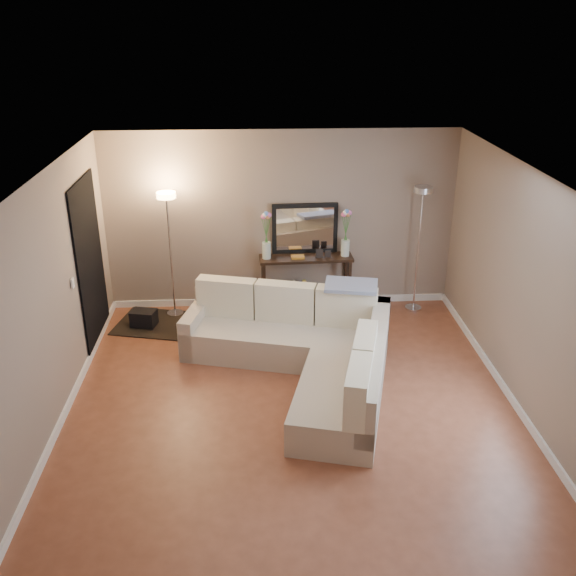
{
  "coord_description": "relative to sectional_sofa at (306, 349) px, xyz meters",
  "views": [
    {
      "loc": [
        -0.37,
        -6.05,
        4.09
      ],
      "look_at": [
        0.0,
        0.8,
        1.1
      ],
      "focal_mm": 40.0,
      "sensor_mm": 36.0,
      "label": 1
    }
  ],
  "objects": [
    {
      "name": "sectional_sofa",
      "position": [
        0.0,
        0.0,
        0.0
      ],
      "size": [
        2.69,
        3.01,
        0.9
      ],
      "color": "#BFB09B",
      "rests_on": "floor"
    },
    {
      "name": "wall_left",
      "position": [
        -2.73,
        -0.71,
        0.97
      ],
      "size": [
        0.02,
        5.5,
        2.6
      ],
      "primitive_type": "cube",
      "color": "gray",
      "rests_on": "ground"
    },
    {
      "name": "wall_right",
      "position": [
        2.29,
        -0.71,
        0.97
      ],
      "size": [
        0.02,
        5.5,
        2.6
      ],
      "primitive_type": "cube",
      "color": "gray",
      "rests_on": "ground"
    },
    {
      "name": "baseboard_right",
      "position": [
        2.27,
        -0.71,
        -0.28
      ],
      "size": [
        0.03,
        5.5,
        0.1
      ],
      "primitive_type": "cube",
      "color": "white",
      "rests_on": "ground"
    },
    {
      "name": "leaning_mirror",
      "position": [
        0.13,
        2.0,
        0.86
      ],
      "size": [
        0.95,
        0.08,
        0.74
      ],
      "color": "black",
      "rests_on": "console_table"
    },
    {
      "name": "black_bag",
      "position": [
        -2.17,
        1.38,
        -0.2
      ],
      "size": [
        0.38,
        0.31,
        0.22
      ],
      "primitive_type": "cube",
      "rotation": [
        0.0,
        0.0,
        -0.23
      ],
      "color": "black",
      "rests_on": "charcoal_rug"
    },
    {
      "name": "baseboard_back",
      "position": [
        -0.22,
        2.03,
        -0.28
      ],
      "size": [
        5.0,
        0.03,
        0.1
      ],
      "primitive_type": "cube",
      "color": "white",
      "rests_on": "ground"
    },
    {
      "name": "table_decor",
      "position": [
        0.14,
        1.79,
        0.52
      ],
      "size": [
        0.57,
        0.13,
        0.13
      ],
      "color": "#C37D22",
      "rests_on": "console_table"
    },
    {
      "name": "wall_back",
      "position": [
        -0.22,
        2.05,
        0.97
      ],
      "size": [
        5.0,
        0.02,
        2.6
      ],
      "primitive_type": "cube",
      "color": "gray",
      "rests_on": "ground"
    },
    {
      "name": "doorway",
      "position": [
        -2.7,
        0.99,
        0.77
      ],
      "size": [
        0.02,
        1.2,
        2.2
      ],
      "primitive_type": "cube",
      "color": "black",
      "rests_on": "ground"
    },
    {
      "name": "floor_lamp_lit",
      "position": [
        -1.78,
        1.74,
        0.96
      ],
      "size": [
        0.31,
        0.31,
        1.83
      ],
      "color": "silver",
      "rests_on": "floor"
    },
    {
      "name": "baseboard_left",
      "position": [
        -2.7,
        -0.71,
        -0.28
      ],
      "size": [
        0.03,
        5.5,
        0.1
      ],
      "primitive_type": "cube",
      "color": "white",
      "rests_on": "ground"
    },
    {
      "name": "wall_front",
      "position": [
        -0.22,
        -3.47,
        0.97
      ],
      "size": [
        5.0,
        0.02,
        2.6
      ],
      "primitive_type": "cube",
      "color": "gray",
      "rests_on": "ground"
    },
    {
      "name": "charcoal_rug",
      "position": [
        -1.95,
        1.43,
        -0.33
      ],
      "size": [
        1.36,
        1.14,
        0.02
      ],
      "primitive_type": "cube",
      "rotation": [
        0.0,
        0.0,
        -0.23
      ],
      "color": "black",
      "rests_on": "floor"
    },
    {
      "name": "switch_plate",
      "position": [
        -2.7,
        0.14,
        0.87
      ],
      "size": [
        0.02,
        0.08,
        0.12
      ],
      "primitive_type": "cube",
      "color": "white",
      "rests_on": "ground"
    },
    {
      "name": "flower_vase_right",
      "position": [
        0.7,
        1.85,
        0.78
      ],
      "size": [
        0.15,
        0.13,
        0.71
      ],
      "color": "silver",
      "rests_on": "console_table"
    },
    {
      "name": "throw_blanket",
      "position": [
        0.59,
        0.49,
        0.61
      ],
      "size": [
        0.71,
        0.5,
        0.09
      ],
      "primitive_type": "cube",
      "rotation": [
        0.1,
        0.0,
        -0.2
      ],
      "color": "#7E87A2",
      "rests_on": "sectional_sofa"
    },
    {
      "name": "flower_vase_left",
      "position": [
        -0.43,
        1.81,
        0.78
      ],
      "size": [
        0.15,
        0.13,
        0.71
      ],
      "color": "silver",
      "rests_on": "console_table"
    },
    {
      "name": "ceiling",
      "position": [
        -0.22,
        -0.71,
        2.27
      ],
      "size": [
        5.0,
        5.5,
        0.01
      ],
      "primitive_type": "cube",
      "color": "white",
      "rests_on": "ground"
    },
    {
      "name": "floor",
      "position": [
        -0.22,
        -0.71,
        -0.34
      ],
      "size": [
        5.0,
        5.5,
        0.01
      ],
      "primitive_type": "cube",
      "color": "brown",
      "rests_on": "ground"
    },
    {
      "name": "floor_lamp_unlit",
      "position": [
        1.74,
        1.74,
        0.98
      ],
      "size": [
        0.29,
        0.29,
        1.86
      ],
      "color": "silver",
      "rests_on": "floor"
    },
    {
      "name": "console_table",
      "position": [
        0.05,
        1.82,
        0.13
      ],
      "size": [
        1.35,
        0.41,
        0.82
      ],
      "color": "black",
      "rests_on": "floor"
    }
  ]
}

